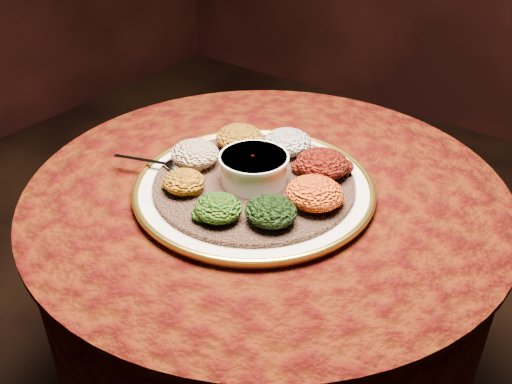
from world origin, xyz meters
The scene contains 13 objects.
table centered at (0.00, 0.00, 0.55)m, with size 0.96×0.96×0.73m.
platter centered at (0.00, -0.04, 0.75)m, with size 0.59×0.59×0.02m.
injera centered at (0.00, -0.04, 0.76)m, with size 0.39×0.39×0.01m, color brown.
stew_bowl centered at (0.00, -0.04, 0.79)m, with size 0.13×0.13×0.06m.
spoon centered at (-0.17, -0.09, 0.77)m, with size 0.15×0.07×0.01m.
portion_ayib centered at (-0.02, 0.10, 0.79)m, with size 0.10×0.09×0.05m, color beige.
portion_kitfo centered at (0.09, 0.06, 0.79)m, with size 0.10×0.10×0.05m, color black.
portion_tikil centered at (0.13, -0.04, 0.79)m, with size 0.10×0.10×0.05m, color #A3650D.
portion_gomen centered at (0.10, -0.12, 0.78)m, with size 0.09×0.09×0.04m, color black.
portion_mixveg centered at (0.02, -0.17, 0.78)m, with size 0.09×0.08×0.04m, color #962209.
portion_kik centered at (-0.09, -0.14, 0.78)m, with size 0.08×0.08×0.04m, color #B4640F.
portion_timatim centered at (-0.14, -0.05, 0.79)m, with size 0.10×0.09×0.05m, color maroon.
portion_shiro centered at (-0.11, 0.05, 0.79)m, with size 0.10×0.10×0.05m, color #905D11.
Camera 1 is at (0.56, -0.78, 1.35)m, focal length 40.00 mm.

